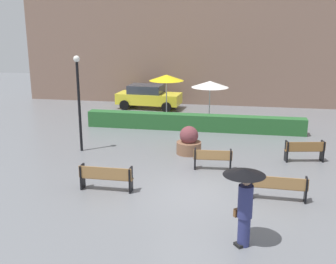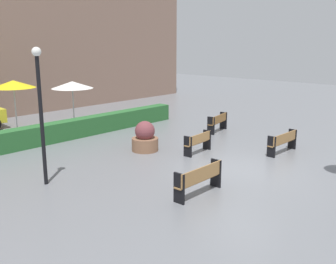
{
  "view_description": "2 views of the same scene",
  "coord_description": "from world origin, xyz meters",
  "px_view_note": "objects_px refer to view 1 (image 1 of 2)",
  "views": [
    {
      "loc": [
        1.54,
        -12.8,
        5.65
      ],
      "look_at": [
        -1.29,
        2.84,
        1.35
      ],
      "focal_mm": 43.87,
      "sensor_mm": 36.0,
      "label": 1
    },
    {
      "loc": [
        -11.46,
        -6.79,
        4.4
      ],
      "look_at": [
        -0.98,
        2.75,
        1.1
      ],
      "focal_mm": 41.68,
      "sensor_mm": 36.0,
      "label": 2
    }
  ],
  "objects_px": {
    "bench_near_left": "(106,176)",
    "bench_near_right": "(278,186)",
    "bench_mid_center": "(213,158)",
    "pedestrian_with_umbrella": "(244,195)",
    "parked_car": "(148,96)",
    "lamp_post": "(79,94)",
    "bench_far_right": "(305,150)",
    "patio_umbrella_yellow": "(166,78)",
    "planter_pot": "(189,142)",
    "patio_umbrella_white": "(210,84)"
  },
  "relations": [
    {
      "from": "bench_far_right",
      "to": "pedestrian_with_umbrella",
      "type": "relative_size",
      "value": 0.79
    },
    {
      "from": "planter_pot",
      "to": "patio_umbrella_white",
      "type": "xyz_separation_m",
      "value": [
        0.43,
        5.62,
        1.73
      ]
    },
    {
      "from": "bench_near_right",
      "to": "parked_car",
      "type": "distance_m",
      "value": 15.5
    },
    {
      "from": "bench_near_left",
      "to": "bench_near_right",
      "type": "relative_size",
      "value": 1.01
    },
    {
      "from": "pedestrian_with_umbrella",
      "to": "bench_near_left",
      "type": "bearing_deg",
      "value": 149.22
    },
    {
      "from": "planter_pot",
      "to": "bench_near_left",
      "type": "bearing_deg",
      "value": -116.29
    },
    {
      "from": "bench_far_right",
      "to": "bench_near_left",
      "type": "bearing_deg",
      "value": -148.5
    },
    {
      "from": "pedestrian_with_umbrella",
      "to": "patio_umbrella_white",
      "type": "bearing_deg",
      "value": 98.5
    },
    {
      "from": "pedestrian_with_umbrella",
      "to": "parked_car",
      "type": "height_order",
      "value": "pedestrian_with_umbrella"
    },
    {
      "from": "patio_umbrella_white",
      "to": "parked_car",
      "type": "xyz_separation_m",
      "value": [
        -4.37,
        3.61,
        -1.45
      ]
    },
    {
      "from": "bench_far_right",
      "to": "patio_umbrella_white",
      "type": "xyz_separation_m",
      "value": [
        -4.43,
        5.84,
        1.74
      ]
    },
    {
      "from": "bench_near_left",
      "to": "patio_umbrella_yellow",
      "type": "distance_m",
      "value": 11.27
    },
    {
      "from": "pedestrian_with_umbrella",
      "to": "planter_pot",
      "type": "distance_m",
      "value": 7.77
    },
    {
      "from": "bench_near_left",
      "to": "lamp_post",
      "type": "height_order",
      "value": "lamp_post"
    },
    {
      "from": "bench_near_right",
      "to": "bench_far_right",
      "type": "distance_m",
      "value": 4.36
    },
    {
      "from": "bench_near_right",
      "to": "patio_umbrella_white",
      "type": "relative_size",
      "value": 0.75
    },
    {
      "from": "bench_far_right",
      "to": "lamp_post",
      "type": "bearing_deg",
      "value": -178.65
    },
    {
      "from": "bench_near_right",
      "to": "lamp_post",
      "type": "height_order",
      "value": "lamp_post"
    },
    {
      "from": "lamp_post",
      "to": "patio_umbrella_white",
      "type": "bearing_deg",
      "value": 49.17
    },
    {
      "from": "bench_far_right",
      "to": "parked_car",
      "type": "bearing_deg",
      "value": 132.99
    },
    {
      "from": "bench_far_right",
      "to": "patio_umbrella_white",
      "type": "relative_size",
      "value": 0.67
    },
    {
      "from": "pedestrian_with_umbrella",
      "to": "patio_umbrella_yellow",
      "type": "bearing_deg",
      "value": 108.24
    },
    {
      "from": "lamp_post",
      "to": "parked_car",
      "type": "xyz_separation_m",
      "value": [
        0.87,
        9.68,
        -1.76
      ]
    },
    {
      "from": "bench_far_right",
      "to": "planter_pot",
      "type": "distance_m",
      "value": 4.87
    },
    {
      "from": "bench_far_right",
      "to": "parked_car",
      "type": "height_order",
      "value": "parked_car"
    },
    {
      "from": "lamp_post",
      "to": "patio_umbrella_yellow",
      "type": "xyz_separation_m",
      "value": [
        2.61,
        6.96,
        -0.13
      ]
    },
    {
      "from": "bench_mid_center",
      "to": "patio_umbrella_yellow",
      "type": "distance_m",
      "value": 9.24
    },
    {
      "from": "bench_far_right",
      "to": "lamp_post",
      "type": "height_order",
      "value": "lamp_post"
    },
    {
      "from": "bench_mid_center",
      "to": "pedestrian_with_umbrella",
      "type": "bearing_deg",
      "value": -77.88
    },
    {
      "from": "planter_pot",
      "to": "patio_umbrella_yellow",
      "type": "relative_size",
      "value": 0.47
    },
    {
      "from": "bench_mid_center",
      "to": "bench_far_right",
      "type": "distance_m",
      "value": 4.02
    },
    {
      "from": "bench_far_right",
      "to": "parked_car",
      "type": "xyz_separation_m",
      "value": [
        -8.81,
        9.45,
        0.3
      ]
    },
    {
      "from": "pedestrian_with_umbrella",
      "to": "patio_umbrella_yellow",
      "type": "distance_m",
      "value": 14.63
    },
    {
      "from": "patio_umbrella_white",
      "to": "bench_near_left",
      "type": "bearing_deg",
      "value": -104.78
    },
    {
      "from": "bench_near_left",
      "to": "lamp_post",
      "type": "distance_m",
      "value": 5.28
    },
    {
      "from": "bench_near_left",
      "to": "patio_umbrella_white",
      "type": "relative_size",
      "value": 0.76
    },
    {
      "from": "bench_near_right",
      "to": "parked_car",
      "type": "height_order",
      "value": "parked_car"
    },
    {
      "from": "pedestrian_with_umbrella",
      "to": "parked_car",
      "type": "relative_size",
      "value": 0.48
    },
    {
      "from": "lamp_post",
      "to": "pedestrian_with_umbrella",
      "type": "bearing_deg",
      "value": -43.85
    },
    {
      "from": "bench_near_right",
      "to": "patio_umbrella_yellow",
      "type": "height_order",
      "value": "patio_umbrella_yellow"
    },
    {
      "from": "pedestrian_with_umbrella",
      "to": "bench_mid_center",
      "type": "bearing_deg",
      "value": 102.12
    },
    {
      "from": "parked_car",
      "to": "bench_far_right",
      "type": "bearing_deg",
      "value": -47.01
    },
    {
      "from": "bench_mid_center",
      "to": "lamp_post",
      "type": "height_order",
      "value": "lamp_post"
    },
    {
      "from": "bench_mid_center",
      "to": "patio_umbrella_yellow",
      "type": "height_order",
      "value": "patio_umbrella_yellow"
    },
    {
      "from": "bench_far_right",
      "to": "pedestrian_with_umbrella",
      "type": "distance_m",
      "value": 7.6
    },
    {
      "from": "bench_near_right",
      "to": "bench_near_left",
      "type": "bearing_deg",
      "value": -177.74
    },
    {
      "from": "bench_near_left",
      "to": "bench_mid_center",
      "type": "distance_m",
      "value": 4.4
    },
    {
      "from": "bench_near_left",
      "to": "patio_umbrella_white",
      "type": "height_order",
      "value": "patio_umbrella_white"
    },
    {
      "from": "bench_near_left",
      "to": "pedestrian_with_umbrella",
      "type": "height_order",
      "value": "pedestrian_with_umbrella"
    },
    {
      "from": "bench_near_left",
      "to": "parked_car",
      "type": "xyz_separation_m",
      "value": [
        -1.68,
        13.82,
        0.3
      ]
    }
  ]
}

